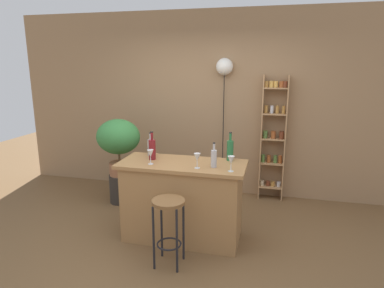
{
  "coord_description": "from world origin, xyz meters",
  "views": [
    {
      "loc": [
        1.0,
        -3.24,
        2.02
      ],
      "look_at": [
        0.05,
        0.55,
        1.09
      ],
      "focal_mm": 31.73,
      "sensor_mm": 36.0,
      "label": 1
    }
  ],
  "objects": [
    {
      "name": "wine_glass_center",
      "position": [
        -0.33,
        0.16,
        1.04
      ],
      "size": [
        0.07,
        0.07,
        0.16
      ],
      "color": "silver",
      "rests_on": "kitchen_counter"
    },
    {
      "name": "wine_glass_left",
      "position": [
        0.57,
        0.12,
        1.04
      ],
      "size": [
        0.07,
        0.07,
        0.16
      ],
      "color": "silver",
      "rests_on": "kitchen_counter"
    },
    {
      "name": "bottle_olive_oil",
      "position": [
        0.51,
        0.53,
        1.05
      ],
      "size": [
        0.08,
        0.08,
        0.33
      ],
      "color": "#236638",
      "rests_on": "kitchen_counter"
    },
    {
      "name": "bottle_soda_blue",
      "position": [
        -0.38,
        0.35,
        1.05
      ],
      "size": [
        0.08,
        0.08,
        0.33
      ],
      "color": "maroon",
      "rests_on": "kitchen_counter"
    },
    {
      "name": "back_wall",
      "position": [
        0.0,
        1.95,
        1.4
      ],
      "size": [
        6.4,
        0.1,
        2.8
      ],
      "primitive_type": "cube",
      "color": "#997551",
      "rests_on": "ground"
    },
    {
      "name": "bar_stool",
      "position": [
        0.01,
        -0.27,
        0.52
      ],
      "size": [
        0.33,
        0.33,
        0.71
      ],
      "color": "black",
      "rests_on": "ground"
    },
    {
      "name": "ground",
      "position": [
        0.0,
        0.0,
        0.0
      ],
      "size": [
        12.0,
        12.0,
        0.0
      ],
      "primitive_type": "plane",
      "color": "brown"
    },
    {
      "name": "wine_glass_right",
      "position": [
        0.21,
        0.14,
        1.04
      ],
      "size": [
        0.07,
        0.07,
        0.16
      ],
      "color": "silver",
      "rests_on": "kitchen_counter"
    },
    {
      "name": "spice_shelf",
      "position": [
        0.97,
        1.79,
        0.96
      ],
      "size": [
        0.36,
        0.18,
        1.86
      ],
      "color": "tan",
      "rests_on": "ground"
    },
    {
      "name": "potted_plant",
      "position": [
        -1.18,
        1.11,
        0.95
      ],
      "size": [
        0.63,
        0.57,
        0.83
      ],
      "color": "#935B3D",
      "rests_on": "plant_stool"
    },
    {
      "name": "bottle_sauce_amber",
      "position": [
        -0.45,
        0.51,
        1.03
      ],
      "size": [
        0.08,
        0.08,
        0.28
      ],
      "color": "#B2B2B7",
      "rests_on": "kitchen_counter"
    },
    {
      "name": "plant_stool",
      "position": [
        -1.18,
        1.11,
        0.21
      ],
      "size": [
        0.33,
        0.33,
        0.42
      ],
      "primitive_type": "cylinder",
      "color": "#2D2823",
      "rests_on": "ground"
    },
    {
      "name": "pendant_globe_light",
      "position": [
        0.22,
        1.84,
        1.95
      ],
      "size": [
        0.25,
        0.25,
        2.1
      ],
      "color": "black",
      "rests_on": "ground"
    },
    {
      "name": "bottle_spirits_clear",
      "position": [
        0.38,
        0.22,
        1.03
      ],
      "size": [
        0.06,
        0.06,
        0.27
      ],
      "color": "#B2B2B7",
      "rests_on": "kitchen_counter"
    },
    {
      "name": "kitchen_counter",
      "position": [
        0.0,
        0.3,
        0.47
      ],
      "size": [
        1.44,
        0.63,
        0.93
      ],
      "color": "#9E7042",
      "rests_on": "ground"
    }
  ]
}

